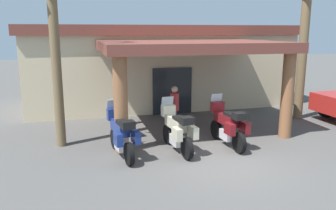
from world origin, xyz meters
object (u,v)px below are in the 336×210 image
motel_building (159,64)px  motorcycle_maroon (228,125)px  motorcycle_cream (177,130)px  motorcycle_blue (121,134)px  pedestrian (175,106)px  palm_tree_near_portico (306,12)px

motel_building → motorcycle_maroon: motel_building is taller
motel_building → motorcycle_cream: 7.53m
motel_building → motorcycle_blue: size_ratio=6.03×
motel_building → pedestrian: size_ratio=7.55×
pedestrian → palm_tree_near_portico: palm_tree_near_portico is taller
pedestrian → palm_tree_near_portico: (5.76, 0.89, 3.46)m
pedestrian → palm_tree_near_portico: 6.77m
motel_building → motorcycle_cream: (-1.00, -7.34, -1.35)m
motel_building → motorcycle_blue: 8.01m
motorcycle_maroon → pedestrian: pedestrian is taller
motel_building → motorcycle_blue: bearing=-112.1°
motorcycle_blue → palm_tree_near_portico: size_ratio=0.34×
motel_building → palm_tree_near_portico: bearing=-42.9°
motel_building → pedestrian: (-0.58, -5.41, -1.02)m
pedestrian → palm_tree_near_portico: size_ratio=0.27×
motorcycle_cream → pedestrian: bearing=-19.8°
motorcycle_maroon → palm_tree_near_portico: (4.42, 2.68, 3.78)m
pedestrian → motorcycle_blue: bearing=-135.5°
motorcycle_blue → motorcycle_maroon: bearing=-96.5°
motorcycle_cream → palm_tree_near_portico: (6.17, 2.82, 3.78)m
motorcycle_maroon → pedestrian: bearing=31.1°
motel_building → motorcycle_cream: size_ratio=6.01×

